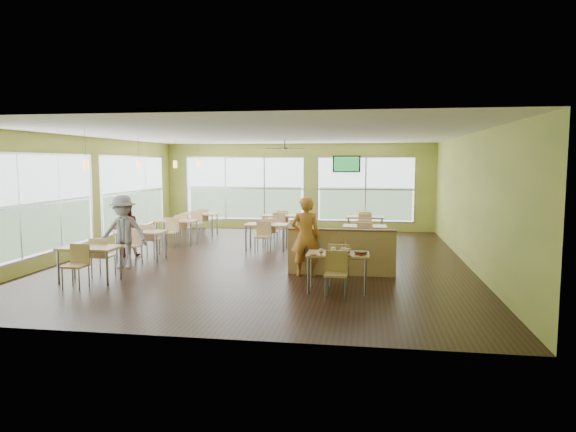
% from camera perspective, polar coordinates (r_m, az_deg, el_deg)
% --- Properties ---
extents(room, '(12.00, 12.04, 3.20)m').
position_cam_1_polar(room, '(13.15, -2.41, 2.01)').
color(room, black).
rests_on(room, ground).
extents(window_bays, '(9.24, 10.24, 2.38)m').
position_cam_1_polar(window_bays, '(16.80, -9.27, 2.38)').
color(window_bays, white).
rests_on(window_bays, room).
extents(main_table, '(1.22, 1.52, 0.87)m').
position_cam_1_polar(main_table, '(10.06, 5.55, -4.82)').
color(main_table, tan).
rests_on(main_table, floor).
extents(half_wall_divider, '(2.40, 0.14, 1.04)m').
position_cam_1_polar(half_wall_divider, '(11.50, 5.95, -4.00)').
color(half_wall_divider, tan).
rests_on(half_wall_divider, floor).
extents(dining_tables, '(6.92, 8.72, 0.87)m').
position_cam_1_polar(dining_tables, '(15.13, -5.05, -1.17)').
color(dining_tables, tan).
rests_on(dining_tables, floor).
extents(pendant_lights, '(0.11, 7.31, 0.86)m').
position_cam_1_polar(pendant_lights, '(14.71, -14.29, 5.58)').
color(pendant_lights, '#2D2119').
rests_on(pendant_lights, ceiling).
extents(ceiling_fan, '(1.25, 1.25, 0.29)m').
position_cam_1_polar(ceiling_fan, '(16.07, -0.35, 7.54)').
color(ceiling_fan, '#2D2119').
rests_on(ceiling_fan, ceiling).
extents(tv_backwall, '(1.00, 0.07, 0.60)m').
position_cam_1_polar(tv_backwall, '(18.78, 6.52, 5.77)').
color(tv_backwall, black).
rests_on(tv_backwall, wall_back).
extents(man_plaid, '(0.70, 0.51, 1.77)m').
position_cam_1_polar(man_plaid, '(11.30, 1.96, -2.29)').
color(man_plaid, '#CD5A16').
rests_on(man_plaid, floor).
extents(patron_maroon, '(0.87, 0.78, 1.47)m').
position_cam_1_polar(patron_maroon, '(14.32, -17.53, -1.41)').
color(patron_maroon, maroon).
rests_on(patron_maroon, floor).
extents(patron_grey, '(1.18, 0.74, 1.74)m').
position_cam_1_polar(patron_grey, '(12.78, -17.83, -1.67)').
color(patron_grey, slate).
rests_on(patron_grey, floor).
extents(cup_blue, '(0.09, 0.09, 0.31)m').
position_cam_1_polar(cup_blue, '(9.82, 3.70, -3.99)').
color(cup_blue, white).
rests_on(cup_blue, main_table).
extents(cup_yellow, '(0.10, 0.10, 0.36)m').
position_cam_1_polar(cup_yellow, '(9.89, 5.07, -3.87)').
color(cup_yellow, white).
rests_on(cup_yellow, main_table).
extents(cup_red_near, '(0.09, 0.09, 0.33)m').
position_cam_1_polar(cup_red_near, '(9.96, 6.18, -3.85)').
color(cup_red_near, white).
rests_on(cup_red_near, main_table).
extents(cup_red_far, '(0.10, 0.10, 0.34)m').
position_cam_1_polar(cup_red_far, '(9.83, 6.68, -3.97)').
color(cup_red_far, white).
rests_on(cup_red_far, main_table).
extents(food_basket, '(0.27, 0.27, 0.06)m').
position_cam_1_polar(food_basket, '(9.97, 8.07, -4.04)').
color(food_basket, black).
rests_on(food_basket, main_table).
extents(ketchup_cup, '(0.06, 0.06, 0.03)m').
position_cam_1_polar(ketchup_cup, '(9.80, 8.07, -4.36)').
color(ketchup_cup, '#B90016').
rests_on(ketchup_cup, main_table).
extents(wrapper_left, '(0.15, 0.13, 0.04)m').
position_cam_1_polar(wrapper_left, '(9.77, 2.86, -4.30)').
color(wrapper_left, tan).
rests_on(wrapper_left, main_table).
extents(wrapper_mid, '(0.24, 0.22, 0.05)m').
position_cam_1_polar(wrapper_mid, '(10.12, 5.88, -3.93)').
color(wrapper_mid, tan).
rests_on(wrapper_mid, main_table).
extents(wrapper_right, '(0.15, 0.14, 0.03)m').
position_cam_1_polar(wrapper_right, '(9.73, 6.74, -4.38)').
color(wrapper_right, tan).
rests_on(wrapper_right, main_table).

